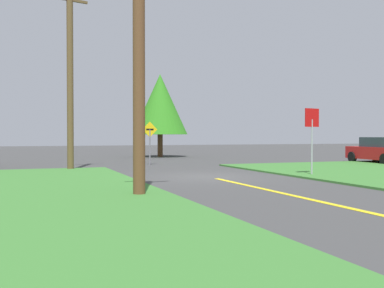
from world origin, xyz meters
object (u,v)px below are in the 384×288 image
object	(u,v)px
stop_sign	(312,128)
utility_pole_near	(139,59)
car_on_crossroad	(381,150)
oak_tree_left	(160,104)
utility_pole_mid	(70,76)
direction_sign	(150,138)

from	to	relation	value
stop_sign	utility_pole_near	bearing A→B (deg)	14.12
utility_pole_near	car_on_crossroad	bearing A→B (deg)	28.08
car_on_crossroad	oak_tree_left	size ratio (longest dim) A/B	0.68
stop_sign	car_on_crossroad	distance (m)	10.85
utility_pole_mid	direction_sign	distance (m)	6.06
utility_pole_near	oak_tree_left	size ratio (longest dim) A/B	1.13
stop_sign	utility_pole_near	xyz separation A→B (m)	(-8.41, -3.68, 1.83)
car_on_crossroad	utility_pole_near	bearing A→B (deg)	122.31
utility_pole_near	direction_sign	distance (m)	13.58
stop_sign	utility_pole_mid	xyz separation A→B (m)	(-9.28, 6.87, 2.64)
stop_sign	direction_sign	world-z (taller)	stop_sign
utility_pole_mid	oak_tree_left	bearing A→B (deg)	55.58
utility_pole_mid	oak_tree_left	xyz separation A→B (m)	(8.16, 11.91, -0.43)
utility_pole_near	direction_sign	size ratio (longest dim) A/B	2.99
direction_sign	stop_sign	bearing A→B (deg)	-63.32
utility_pole_near	utility_pole_mid	world-z (taller)	utility_pole_mid
stop_sign	oak_tree_left	distance (m)	18.94
utility_pole_mid	oak_tree_left	size ratio (longest dim) A/B	1.37
direction_sign	car_on_crossroad	bearing A→B (deg)	-14.11
direction_sign	oak_tree_left	size ratio (longest dim) A/B	0.38
utility_pole_mid	direction_sign	xyz separation A→B (m)	(4.68, 2.29, -3.10)
stop_sign	utility_pole_mid	distance (m)	11.84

